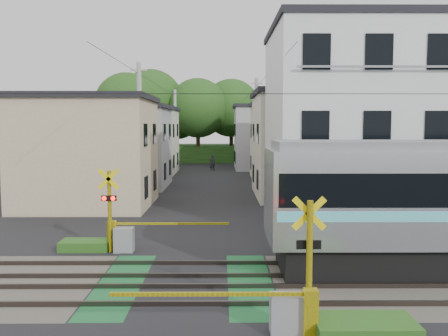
{
  "coord_description": "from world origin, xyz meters",
  "views": [
    {
      "loc": [
        1.07,
        -14.34,
        4.65
      ],
      "look_at": [
        1.17,
        5.0,
        2.96
      ],
      "focal_mm": 40.0,
      "sensor_mm": 36.0,
      "label": 1
    }
  ],
  "objects_px": {
    "crossing_signal_near": "(290,304)",
    "crossing_signal_far": "(122,232)",
    "apartment_block": "(377,124)",
    "pedestrian": "(212,163)"
  },
  "relations": [
    {
      "from": "crossing_signal_near",
      "to": "crossing_signal_far",
      "type": "distance_m",
      "value": 8.95
    },
    {
      "from": "crossing_signal_far",
      "to": "crossing_signal_near",
      "type": "bearing_deg",
      "value": -54.71
    },
    {
      "from": "crossing_signal_near",
      "to": "pedestrian",
      "type": "bearing_deg",
      "value": 93.54
    },
    {
      "from": "apartment_block",
      "to": "crossing_signal_far",
      "type": "bearing_deg",
      "value": -152.22
    },
    {
      "from": "crossing_signal_far",
      "to": "apartment_block",
      "type": "xyz_separation_m",
      "value": [
        11.09,
        5.84,
        3.94
      ]
    },
    {
      "from": "crossing_signal_far",
      "to": "pedestrian",
      "type": "distance_m",
      "value": 32.3
    },
    {
      "from": "apartment_block",
      "to": "pedestrian",
      "type": "xyz_separation_m",
      "value": [
        -8.36,
        26.34,
        -3.87
      ]
    },
    {
      "from": "crossing_signal_near",
      "to": "crossing_signal_far",
      "type": "xyz_separation_m",
      "value": [
        -5.17,
        7.31,
        0.0
      ]
    },
    {
      "from": "crossing_signal_near",
      "to": "apartment_block",
      "type": "xyz_separation_m",
      "value": [
        5.91,
        13.15,
        3.94
      ]
    },
    {
      "from": "crossing_signal_near",
      "to": "pedestrian",
      "type": "height_order",
      "value": "crossing_signal_near"
    }
  ]
}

